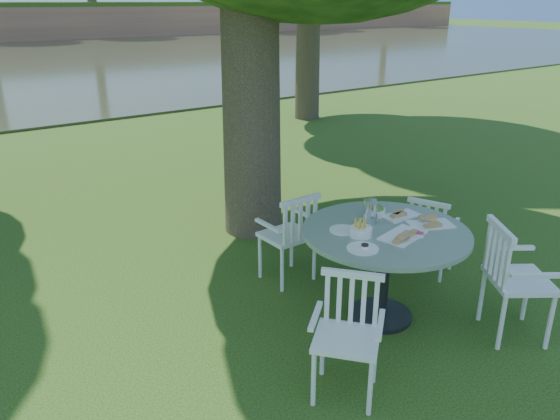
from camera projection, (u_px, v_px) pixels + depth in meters
The scene contains 7 objects.
ground at pixel (293, 301), 5.10m from camera, with size 140.00×140.00×0.00m, color #1A380B.
table at pixel (385, 247), 4.60m from camera, with size 1.40×1.40×0.84m.
chair_ne at pixel (429, 231), 5.42m from camera, with size 0.52×0.53×0.83m.
chair_nw at pixel (293, 232), 5.26m from camera, with size 0.47×0.44×0.92m.
chair_sw at pixel (349, 325), 3.80m from camera, with size 0.60×0.60×0.87m.
chair_se at pixel (509, 272), 4.39m from camera, with size 0.66×0.67×0.98m.
tableware at pixel (379, 223), 4.57m from camera, with size 1.14×0.72×0.22m.
Camera 1 is at (-2.72, -3.53, 2.63)m, focal length 35.00 mm.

